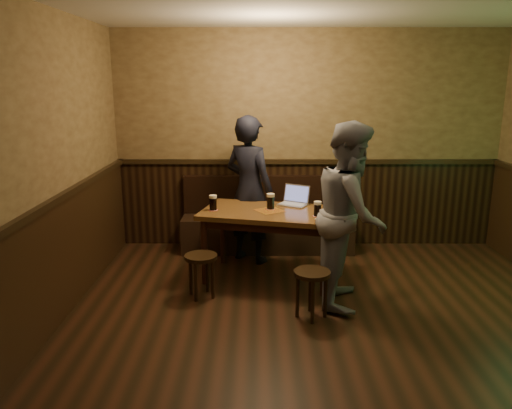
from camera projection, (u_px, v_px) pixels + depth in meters
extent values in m
cube|color=black|center=(341.00, 364.00, 3.93)|extent=(5.00, 6.00, 0.02)
cube|color=olive|center=(308.00, 140.00, 6.50)|extent=(5.00, 0.02, 2.80)
cube|color=olive|center=(1.00, 190.00, 3.59)|extent=(0.02, 6.00, 2.80)
cube|color=black|center=(306.00, 204.00, 6.68)|extent=(4.98, 0.04, 1.10)
cube|color=black|center=(19.00, 299.00, 3.80)|extent=(0.04, 5.98, 1.10)
cube|color=black|center=(308.00, 162.00, 6.51)|extent=(4.98, 0.06, 0.06)
cube|color=black|center=(14.00, 226.00, 3.66)|extent=(0.06, 5.98, 0.06)
cube|color=black|center=(268.00, 233.00, 6.50)|extent=(2.20, 0.50, 0.45)
cube|color=black|center=(267.00, 194.00, 6.58)|extent=(2.20, 0.10, 0.50)
cube|color=brown|center=(270.00, 213.00, 5.45)|extent=(1.61, 1.15, 0.05)
cube|color=black|center=(270.00, 220.00, 5.47)|extent=(1.46, 1.00, 0.08)
cube|color=maroon|center=(270.00, 210.00, 5.45)|extent=(0.37, 0.37, 0.00)
cylinder|color=black|center=(204.00, 252.00, 5.38)|extent=(0.07, 0.07, 0.73)
cylinder|color=black|center=(223.00, 234.00, 6.01)|extent=(0.07, 0.07, 0.73)
cylinder|color=black|center=(324.00, 262.00, 5.09)|extent=(0.07, 0.07, 0.73)
cylinder|color=black|center=(330.00, 242.00, 5.71)|extent=(0.07, 0.07, 0.73)
cylinder|color=black|center=(201.00, 257.00, 5.04)|extent=(0.43, 0.43, 0.04)
cylinder|color=black|center=(213.00, 278.00, 5.05)|extent=(0.04, 0.04, 0.43)
cylinder|color=black|center=(207.00, 272.00, 5.21)|extent=(0.04, 0.04, 0.43)
cylinder|color=black|center=(191.00, 275.00, 5.14)|extent=(0.04, 0.04, 0.43)
cylinder|color=black|center=(195.00, 281.00, 4.98)|extent=(0.04, 0.04, 0.43)
cylinder|color=black|center=(312.00, 273.00, 4.59)|extent=(0.34, 0.34, 0.04)
cylinder|color=black|center=(325.00, 295.00, 4.64)|extent=(0.04, 0.04, 0.44)
cylinder|color=black|center=(310.00, 289.00, 4.77)|extent=(0.04, 0.04, 0.44)
cylinder|color=black|center=(298.00, 295.00, 4.65)|extent=(0.04, 0.04, 0.44)
cylinder|color=black|center=(313.00, 301.00, 4.52)|extent=(0.04, 0.04, 0.44)
cylinder|color=#AE2015|center=(213.00, 210.00, 5.46)|extent=(0.11, 0.11, 0.00)
cylinder|color=silver|center=(213.00, 210.00, 5.46)|extent=(0.09, 0.09, 0.00)
cylinder|color=black|center=(213.00, 204.00, 5.44)|extent=(0.08, 0.08, 0.13)
cylinder|color=beige|center=(213.00, 196.00, 5.42)|extent=(0.08, 0.08, 0.03)
cylinder|color=#AE2015|center=(271.00, 209.00, 5.51)|extent=(0.11, 0.11, 0.00)
cylinder|color=silver|center=(271.00, 209.00, 5.50)|extent=(0.10, 0.10, 0.00)
cylinder|color=black|center=(271.00, 202.00, 5.49)|extent=(0.08, 0.08, 0.14)
cylinder|color=beige|center=(271.00, 195.00, 5.47)|extent=(0.09, 0.09, 0.03)
cylinder|color=#AE2015|center=(317.00, 216.00, 5.22)|extent=(0.10, 0.10, 0.00)
cylinder|color=silver|center=(317.00, 216.00, 5.22)|extent=(0.09, 0.09, 0.00)
cylinder|color=black|center=(317.00, 210.00, 5.20)|extent=(0.08, 0.08, 0.13)
cylinder|color=beige|center=(318.00, 203.00, 5.18)|extent=(0.08, 0.08, 0.03)
cube|color=silver|center=(293.00, 205.00, 5.67)|extent=(0.37, 0.34, 0.01)
cube|color=#B2B2B7|center=(293.00, 204.00, 5.67)|extent=(0.33, 0.28, 0.00)
cube|color=silver|center=(297.00, 193.00, 5.73)|extent=(0.30, 0.21, 0.20)
cube|color=#5E69B0|center=(296.00, 194.00, 5.73)|extent=(0.27, 0.18, 0.17)
cube|color=silver|center=(328.00, 219.00, 5.10)|extent=(0.27, 0.25, 0.00)
imported|color=black|center=(249.00, 190.00, 5.98)|extent=(0.77, 0.72, 1.78)
imported|color=gray|center=(351.00, 214.00, 4.84)|extent=(0.86, 1.00, 1.80)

